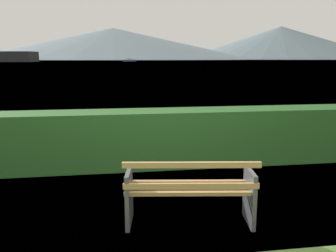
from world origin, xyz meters
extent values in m
plane|color=#567A38|center=(0.00, 0.00, 0.00)|extent=(1400.00, 1400.00, 0.00)
plane|color=slate|center=(0.00, 309.21, 0.00)|extent=(620.00, 620.00, 0.00)
cube|color=tan|center=(-0.03, -0.19, 0.45)|extent=(1.55, 0.28, 0.04)
cube|color=tan|center=(0.00, 0.00, 0.45)|extent=(1.55, 0.28, 0.04)
cube|color=tan|center=(0.03, 0.19, 0.45)|extent=(1.55, 0.28, 0.04)
cube|color=tan|center=(-0.04, -0.26, 0.57)|extent=(1.55, 0.26, 0.06)
cube|color=tan|center=(-0.04, -0.31, 0.84)|extent=(1.55, 0.26, 0.06)
cube|color=#4C4C51|center=(-0.73, 0.08, 0.34)|extent=(0.12, 0.51, 0.68)
cube|color=#4C4C51|center=(0.73, -0.12, 0.34)|extent=(0.12, 0.51, 0.68)
cube|color=#285B23|center=(0.00, 2.44, 0.52)|extent=(12.14, 0.77, 1.05)
cube|color=#335693|center=(8.88, 219.61, 0.52)|extent=(8.64, 3.81, 1.04)
cube|color=silver|center=(8.88, 219.61, 1.44)|extent=(3.22, 2.35, 0.79)
cone|color=slate|center=(0.00, 571.32, 24.05)|extent=(432.58, 432.58, 48.10)
cone|color=slate|center=(282.42, 580.26, 27.51)|extent=(338.73, 338.73, 55.02)
camera|label=1|loc=(-0.88, -4.01, 2.00)|focal=37.87mm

